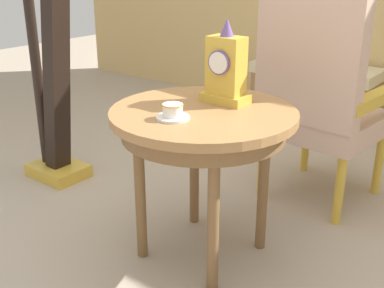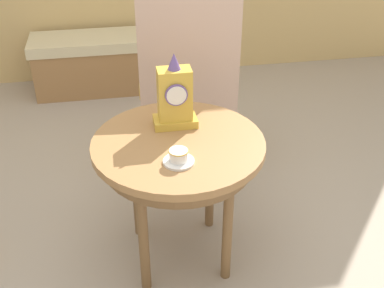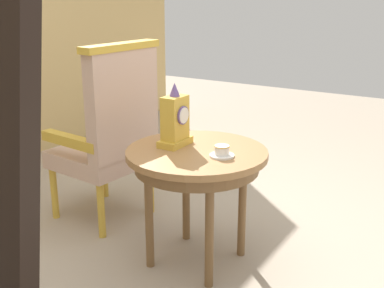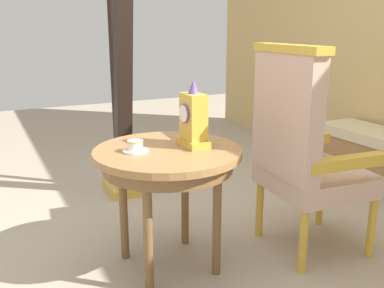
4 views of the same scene
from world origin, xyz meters
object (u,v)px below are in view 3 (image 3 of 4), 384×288
teacup_left (222,152)px  armchair (111,132)px  harp (7,207)px  side_table (197,164)px  mantel_clock (175,121)px

teacup_left → armchair: armchair is taller
armchair → harp: (-1.25, -0.61, 0.13)m
armchair → side_table: bearing=-102.7°
mantel_clock → harp: size_ratio=0.19×
teacup_left → mantel_clock: 0.32m
mantel_clock → teacup_left: bearing=-96.0°
side_table → teacup_left: size_ratio=5.91×
side_table → mantel_clock: 0.25m
armchair → harp: harp is taller
side_table → armchair: 0.74m
armchair → harp: 1.39m
mantel_clock → armchair: size_ratio=0.29×
armchair → mantel_clock: bearing=-104.8°
teacup_left → harp: 1.10m
side_table → harp: 1.10m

